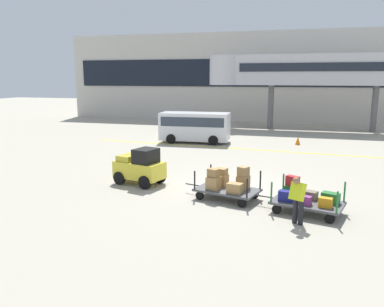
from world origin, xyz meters
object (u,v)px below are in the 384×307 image
at_px(baggage_tug, 140,167).
at_px(shuttle_van, 195,125).
at_px(baggage_cart_middle, 306,199).
at_px(baggage_cart_lead, 227,184).
at_px(baggage_handler, 298,198).
at_px(safety_cone_near, 298,141).

distance_m(baggage_tug, shuttle_van, 11.14).
bearing_deg(baggage_cart_middle, baggage_cart_lead, 164.99).
bearing_deg(baggage_handler, safety_cone_near, 90.41).
bearing_deg(baggage_tug, baggage_handler, -24.83).
bearing_deg(shuttle_van, safety_cone_near, 7.70).
distance_m(baggage_cart_lead, safety_cone_near, 13.34).
relative_size(baggage_cart_middle, shuttle_van, 0.63).
height_order(baggage_tug, baggage_cart_lead, baggage_tug).
distance_m(baggage_cart_lead, baggage_handler, 3.28).
relative_size(baggage_tug, safety_cone_near, 4.21).
bearing_deg(baggage_tug, shuttle_van, 92.97).
height_order(baggage_cart_middle, baggage_handler, baggage_handler).
height_order(baggage_tug, safety_cone_near, baggage_tug).
relative_size(baggage_cart_lead, safety_cone_near, 5.61).
bearing_deg(baggage_cart_lead, shuttle_van, 110.61).
relative_size(baggage_handler, shuttle_van, 0.32).
relative_size(baggage_tug, baggage_cart_lead, 0.75).
xyz_separation_m(baggage_tug, baggage_handler, (6.58, -3.05, 0.11)).
xyz_separation_m(baggage_cart_middle, baggage_handler, (-0.29, -1.23, 0.38)).
height_order(baggage_cart_lead, baggage_handler, baggage_handler).
bearing_deg(safety_cone_near, baggage_handler, -89.59).
relative_size(shuttle_van, safety_cone_near, 8.87).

